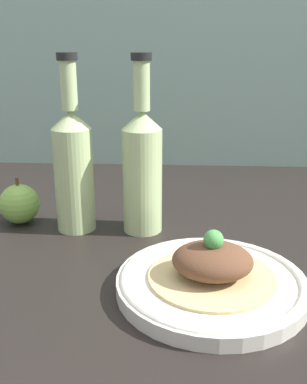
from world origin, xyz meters
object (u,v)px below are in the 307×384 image
Objects in this scene: plated_food at (213,263)px; cider_bottle_right at (142,167)px; cider_bottle_left at (74,166)px; apple at (19,204)px; plate at (212,283)px.

plated_food is 0.56× the size of cider_bottle_right.
cider_bottle_left is (-22.03, 19.57, 7.20)cm from plated_food.
apple is (-22.18, 1.98, -7.77)cm from cider_bottle_right.
cider_bottle_right is (-10.50, 19.57, 10.07)cm from plate.
cider_bottle_left reaches higher than plate.
cider_bottle_right is at bearing -5.11° from apple.
plate is at bearing -61.79° from cider_bottle_right.
plated_food reaches higher than apple.
plated_food is at bearing -41.61° from cider_bottle_left.
plate is at bearing 0.00° from plated_food.
cider_bottle_left is 13.33cm from apple.
plated_food is at bearing -33.40° from apple.
plated_food is 1.96× the size of apple.
plate is 1.50× the size of plated_food.
plate is 2.87cm from plated_food.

